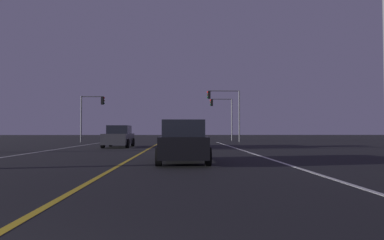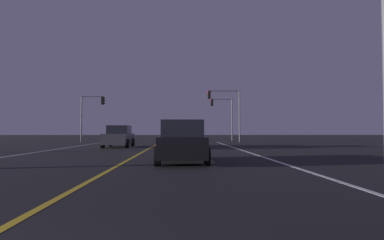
% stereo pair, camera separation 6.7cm
% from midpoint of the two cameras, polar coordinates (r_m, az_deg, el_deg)
% --- Properties ---
extents(lane_edge_right, '(0.16, 41.47, 0.01)m').
position_cam_midpoint_polar(lane_edge_right, '(16.38, 12.32, -6.33)').
color(lane_edge_right, silver).
rests_on(lane_edge_right, ground).
extents(lane_edge_left, '(0.16, 41.47, 0.01)m').
position_cam_midpoint_polar(lane_edge_left, '(18.08, -30.65, -5.68)').
color(lane_edge_left, silver).
rests_on(lane_edge_left, ground).
extents(lane_center_divider, '(0.16, 41.47, 0.01)m').
position_cam_midpoint_polar(lane_center_divider, '(16.05, -10.29, -6.43)').
color(lane_center_divider, gold).
rests_on(lane_center_divider, ground).
extents(car_oncoming, '(2.02, 4.30, 1.70)m').
position_cam_midpoint_polar(car_oncoming, '(26.09, -12.72, -2.86)').
color(car_oncoming, black).
rests_on(car_oncoming, ground).
extents(car_lead_same_lane, '(2.02, 4.30, 1.70)m').
position_cam_midpoint_polar(car_lead_same_lane, '(13.21, -1.68, -3.89)').
color(car_lead_same_lane, black).
rests_on(car_lead_same_lane, ground).
extents(car_ahead_far, '(2.02, 4.30, 1.70)m').
position_cam_midpoint_polar(car_ahead_far, '(24.75, -0.59, -2.96)').
color(car_ahead_far, black).
rests_on(car_ahead_far, ground).
extents(traffic_light_near_right, '(3.78, 0.36, 5.89)m').
position_cam_midpoint_polar(traffic_light_near_right, '(37.52, 5.58, 2.86)').
color(traffic_light_near_right, '#4C4C51').
rests_on(traffic_light_near_right, ground).
extents(traffic_light_near_left, '(2.69, 0.36, 5.19)m').
position_cam_midpoint_polar(traffic_light_near_left, '(38.48, -17.01, 2.01)').
color(traffic_light_near_left, '#4C4C51').
rests_on(traffic_light_near_left, ground).
extents(traffic_light_far_right, '(2.96, 0.36, 5.49)m').
position_cam_midpoint_polar(traffic_light_far_right, '(42.98, 5.11, 1.83)').
color(traffic_light_far_right, '#4C4C51').
rests_on(traffic_light_far_right, ground).
extents(street_lamp_right_near, '(1.94, 0.44, 7.05)m').
position_cam_midpoint_polar(street_lamp_right_near, '(11.89, 28.68, 14.23)').
color(street_lamp_right_near, '#4C4C51').
rests_on(street_lamp_right_near, ground).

